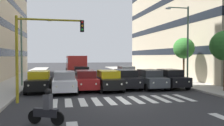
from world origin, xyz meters
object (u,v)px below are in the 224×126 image
street_lamp_right (27,43)px  car_row2_1 (126,73)px  street_lamp_left (185,38)px  street_tree_1 (184,48)px  car_0 (170,78)px  car_5 (64,82)px  car_1 (150,79)px  bus_behind_traffic (75,63)px  car_6 (39,81)px  car_row2_0 (81,74)px  car_2 (126,79)px  car_4 (86,80)px  car_3 (109,80)px  motorcycle_with_rider (47,110)px  traffic_light_gantry (37,45)px

street_lamp_right → car_row2_1: bearing=-161.3°
street_lamp_left → street_tree_1: (-1.23, -2.28, -0.89)m
car_0 → car_5: bearing=4.3°
car_1 → bus_behind_traffic: bus_behind_traffic is taller
car_6 → car_row2_0: bearing=-119.2°
bus_behind_traffic → car_6: bearing=76.0°
car_6 → street_lamp_right: size_ratio=0.68×
street_tree_1 → car_2: bearing=16.9°
car_row2_0 → car_row2_1: (-5.45, 0.23, 0.00)m
bus_behind_traffic → car_row2_1: bearing=124.0°
car_0 → car_2: same height
car_row2_0 → street_lamp_right: 7.53m
car_0 → street_lamp_left: (-1.53, -0.24, 3.77)m
car_4 → car_5: bearing=26.2°
car_3 → motorcycle_with_rider: bearing=63.3°
street_lamp_left → street_lamp_right: 15.06m
car_3 → car_0: bearing=-176.5°
car_0 → street_tree_1: bearing=-137.7°
motorcycle_with_rider → bus_behind_traffic: bearing=-96.0°
car_row2_1 → car_row2_0: bearing=-2.4°
car_4 → traffic_light_gantry: bearing=51.6°
car_6 → traffic_light_gantry: 5.38m
car_row2_1 → traffic_light_gantry: (9.23, 11.64, 2.81)m
car_3 → street_lamp_right: bearing=-29.1°
car_row2_0 → street_lamp_left: (-9.17, 7.33, 3.77)m
bus_behind_traffic → street_lamp_right: bearing=66.5°
car_2 → car_3: same height
traffic_light_gantry → car_5: bearing=-115.8°
car_1 → motorcycle_with_rider: size_ratio=2.83×
car_2 → car_6: (7.53, 0.13, 0.00)m
car_4 → motorcycle_with_rider: (2.67, 9.64, -0.24)m
car_0 → street_lamp_right: size_ratio=0.68×
street_tree_1 → car_6: bearing=8.8°
car_5 → street_lamp_right: (3.46, -4.36, 3.33)m
car_1 → street_tree_1: size_ratio=0.93×
car_6 → bus_behind_traffic: 15.97m
car_4 → car_row2_0: size_ratio=1.00×
car_row2_0 → motorcycle_with_rider: size_ratio=2.83×
car_row2_1 → traffic_light_gantry: traffic_light_gantry is taller
motorcycle_with_rider → car_row2_0: bearing=-99.6°
car_2 → street_lamp_left: street_lamp_left is taller
car_2 → street_tree_1: size_ratio=0.93×
bus_behind_traffic → street_lamp_left: street_lamp_left is taller
bus_behind_traffic → street_lamp_right: (5.27, 12.10, 2.35)m
car_5 → motorcycle_with_rider: car_5 is taller
street_lamp_left → street_tree_1: street_lamp_left is taller
car_6 → street_lamp_right: bearing=-67.2°
street_lamp_right → street_tree_1: (-15.90, 1.12, -0.44)m
car_0 → traffic_light_gantry: bearing=20.7°
car_5 → bus_behind_traffic: size_ratio=0.42×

